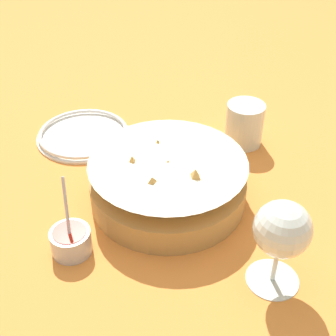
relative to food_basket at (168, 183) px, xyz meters
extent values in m
plane|color=orange|center=(0.01, 0.03, -0.04)|extent=(4.00, 4.00, 0.00)
cylinder|color=#B2894C|center=(0.00, 0.00, -0.01)|extent=(0.27, 0.27, 0.05)
cone|color=#EDE5C6|center=(0.00, 0.00, 0.00)|extent=(0.27, 0.27, 0.08)
cylinder|color=#3D842D|center=(0.00, 0.00, -0.01)|extent=(0.20, 0.20, 0.01)
pyramid|color=gold|center=(0.06, 0.01, 0.02)|extent=(0.07, 0.06, 0.06)
pyramid|color=gold|center=(0.01, 0.06, 0.02)|extent=(0.08, 0.07, 0.06)
pyramid|color=gold|center=(-0.05, 0.03, 0.02)|extent=(0.06, 0.08, 0.06)
pyramid|color=gold|center=(-0.05, -0.04, 0.03)|extent=(0.09, 0.08, 0.06)
pyramid|color=gold|center=(0.00, 0.00, 0.02)|extent=(0.09, 0.08, 0.05)
cylinder|color=#B7B7BC|center=(-0.09, 0.17, -0.02)|extent=(0.06, 0.06, 0.04)
cylinder|color=red|center=(-0.09, 0.17, -0.01)|extent=(0.05, 0.05, 0.03)
cylinder|color=#B7B7BC|center=(-0.08, 0.17, 0.03)|extent=(0.06, 0.01, 0.10)
cylinder|color=silver|center=(-0.20, -0.12, -0.04)|extent=(0.08, 0.08, 0.00)
cylinder|color=silver|center=(-0.20, -0.12, 0.00)|extent=(0.01, 0.01, 0.07)
sphere|color=silver|center=(-0.20, -0.12, 0.07)|extent=(0.08, 0.08, 0.08)
sphere|color=beige|center=(-0.20, -0.12, 0.06)|extent=(0.05, 0.05, 0.05)
cylinder|color=silver|center=(0.15, -0.18, 0.01)|extent=(0.08, 0.08, 0.09)
cylinder|color=orange|center=(0.15, -0.18, 0.00)|extent=(0.06, 0.06, 0.06)
torus|color=silver|center=(0.19, -0.18, 0.01)|extent=(0.06, 0.01, 0.06)
cylinder|color=white|center=(0.22, 0.14, -0.03)|extent=(0.19, 0.19, 0.01)
torus|color=white|center=(0.22, 0.14, -0.03)|extent=(0.19, 0.19, 0.01)
camera|label=1|loc=(-0.61, 0.10, 0.50)|focal=50.00mm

